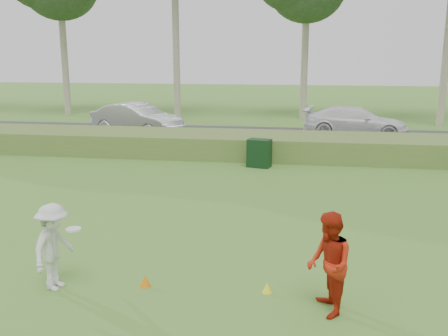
% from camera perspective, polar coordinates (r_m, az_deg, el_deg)
% --- Properties ---
extents(ground, '(120.00, 120.00, 0.00)m').
position_cam_1_polar(ground, '(9.51, -3.81, -13.10)').
color(ground, '#3E7326').
rests_on(ground, ground).
extents(reed_strip, '(80.00, 3.00, 0.90)m').
position_cam_1_polar(reed_strip, '(20.76, 3.40, 2.63)').
color(reed_strip, '#4D6D2B').
rests_on(reed_strip, ground).
extents(park_road, '(80.00, 6.00, 0.06)m').
position_cam_1_polar(park_road, '(25.74, 4.46, 3.69)').
color(park_road, '#2D2D2D').
rests_on(park_road, ground).
extents(player_white, '(0.89, 1.09, 1.60)m').
position_cam_1_polar(player_white, '(9.54, -18.89, -8.51)').
color(player_white, silver).
rests_on(player_white, ground).
extents(player_red, '(0.82, 0.96, 1.72)m').
position_cam_1_polar(player_red, '(8.36, 11.90, -10.71)').
color(player_red, '#B0220F').
rests_on(player_red, ground).
extents(cone_orange, '(0.20, 0.20, 0.22)m').
position_cam_1_polar(cone_orange, '(9.48, -9.01, -12.59)').
color(cone_orange, orange).
rests_on(cone_orange, ground).
extents(cone_yellow, '(0.17, 0.17, 0.19)m').
position_cam_1_polar(cone_yellow, '(9.19, 4.96, -13.45)').
color(cone_yellow, yellow).
rests_on(cone_yellow, ground).
extents(utility_cabinet, '(0.94, 0.71, 1.06)m').
position_cam_1_polar(utility_cabinet, '(18.69, 4.06, 1.70)').
color(utility_cabinet, black).
rests_on(utility_cabinet, ground).
extents(car_mid, '(5.23, 3.44, 1.63)m').
position_cam_1_polar(car_mid, '(25.99, -9.95, 5.50)').
color(car_mid, '#BABBBF').
rests_on(car_mid, park_road).
extents(car_right, '(5.36, 2.75, 1.49)m').
position_cam_1_polar(car_right, '(26.12, 14.79, 5.15)').
color(car_right, white).
rests_on(car_right, park_road).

